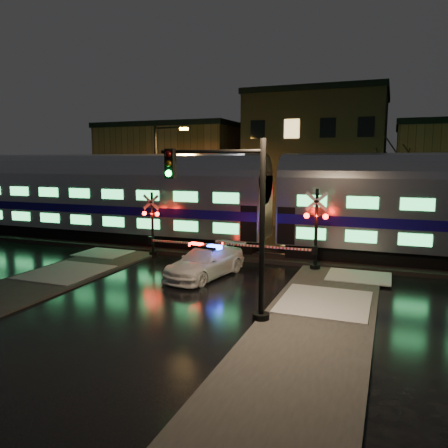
# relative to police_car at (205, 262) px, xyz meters

# --- Properties ---
(ground) EXTENTS (120.00, 120.00, 0.00)m
(ground) POSITION_rel_police_car_xyz_m (-0.30, 0.80, -0.75)
(ground) COLOR black
(ground) RESTS_ON ground
(ballast) EXTENTS (90.00, 4.20, 0.24)m
(ballast) POSITION_rel_police_car_xyz_m (-0.30, 5.80, -0.63)
(ballast) COLOR black
(ballast) RESTS_ON ground
(sidewalk_left) EXTENTS (4.00, 20.00, 0.12)m
(sidewalk_left) POSITION_rel_police_car_xyz_m (-6.80, -5.20, -0.69)
(sidewalk_left) COLOR #2D2D2D
(sidewalk_left) RESTS_ON ground
(sidewalk_right) EXTENTS (4.00, 20.00, 0.12)m
(sidewalk_right) POSITION_rel_police_car_xyz_m (6.20, -5.20, -0.69)
(sidewalk_right) COLOR #2D2D2D
(sidewalk_right) RESTS_ON ground
(building_left) EXTENTS (14.00, 10.00, 9.00)m
(building_left) POSITION_rel_police_car_xyz_m (-13.30, 22.80, 3.75)
(building_left) COLOR brown
(building_left) RESTS_ON ground
(building_mid) EXTENTS (12.00, 11.00, 11.50)m
(building_mid) POSITION_rel_police_car_xyz_m (1.70, 23.30, 5.00)
(building_mid) COLOR brown
(building_mid) RESTS_ON ground
(train) EXTENTS (51.00, 3.12, 5.92)m
(train) POSITION_rel_police_car_xyz_m (1.97, 5.79, 2.63)
(train) COLOR black
(train) RESTS_ON ballast
(police_car) EXTENTS (3.09, 5.47, 1.66)m
(police_car) POSITION_rel_police_car_xyz_m (0.00, 0.00, 0.00)
(police_car) COLOR white
(police_car) RESTS_ON ground
(crossing_signal_right) EXTENTS (6.11, 0.67, 4.33)m
(crossing_signal_right) POSITION_rel_police_car_xyz_m (4.56, 3.11, 1.04)
(crossing_signal_right) COLOR black
(crossing_signal_right) RESTS_ON ground
(crossing_signal_left) EXTENTS (5.48, 0.64, 3.88)m
(crossing_signal_left) POSITION_rel_police_car_xyz_m (-4.49, 3.10, 0.85)
(crossing_signal_left) COLOR black
(crossing_signal_left) RESTS_ON ground
(traffic_light) EXTENTS (4.22, 0.73, 6.53)m
(traffic_light) POSITION_rel_police_car_xyz_m (3.31, -4.98, 2.71)
(traffic_light) COLOR black
(traffic_light) RESTS_ON ground
(streetlight) EXTENTS (2.79, 0.29, 8.35)m
(streetlight) POSITION_rel_police_car_xyz_m (-8.02, 9.80, 4.06)
(streetlight) COLOR black
(streetlight) RESTS_ON ground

